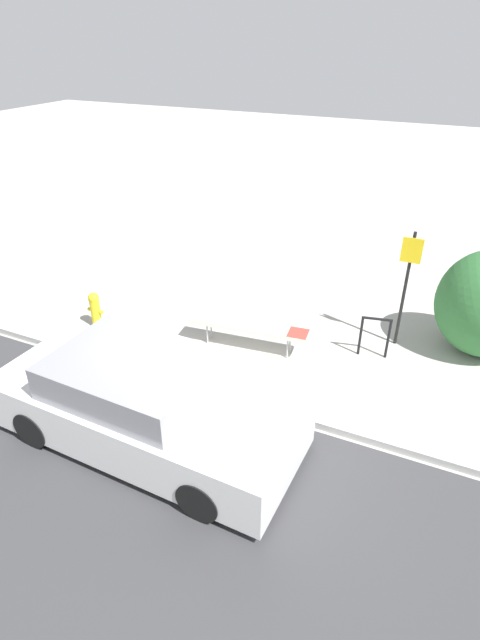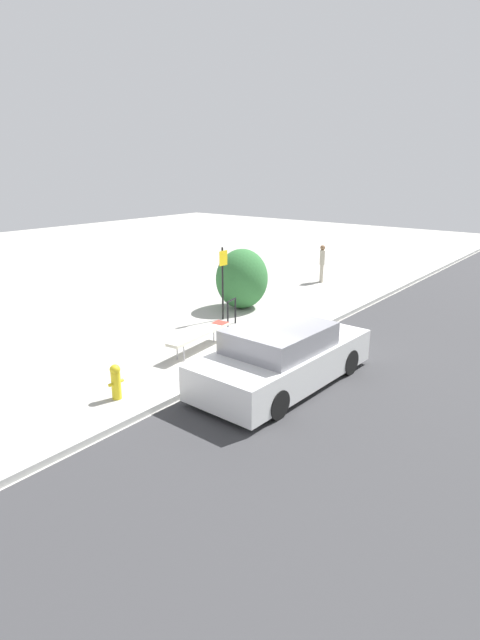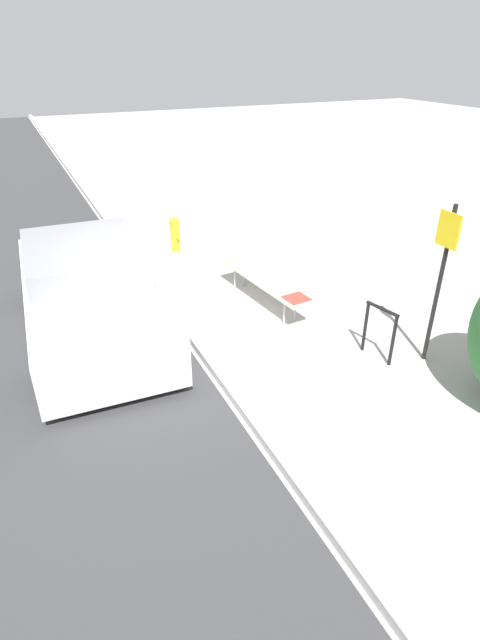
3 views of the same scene
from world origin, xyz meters
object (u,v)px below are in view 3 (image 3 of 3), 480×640
object	(u,v)px
sign_post	(441,272)
fire_hydrant	(175,233)
bike_rack	(380,327)
parked_car_near	(89,292)
bench	(264,280)

from	to	relation	value
sign_post	fire_hydrant	xyz separation A→B (m)	(-5.73, -1.90, -0.98)
bike_rack	fire_hydrant	world-z (taller)	bike_rack
bike_rack	sign_post	xyz separation A→B (m)	(0.33, 0.61, 0.88)
bike_rack	sign_post	bearing A→B (deg)	61.81
bike_rack	sign_post	world-z (taller)	sign_post
bike_rack	parked_car_near	xyz separation A→B (m)	(-2.64, -3.60, 0.14)
bench	parked_car_near	world-z (taller)	parked_car_near
sign_post	fire_hydrant	bearing A→B (deg)	-161.64
bench	sign_post	bearing A→B (deg)	21.63
bench	bike_rack	size ratio (longest dim) A/B	2.81
fire_hydrant	parked_car_near	bearing A→B (deg)	-39.93
fire_hydrant	parked_car_near	distance (m)	3.61
bench	sign_post	xyz separation A→B (m)	(2.55, 1.34, 0.91)
sign_post	parked_car_near	world-z (taller)	sign_post
bike_rack	bench	bearing A→B (deg)	-161.87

